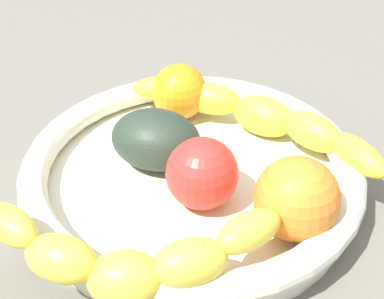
% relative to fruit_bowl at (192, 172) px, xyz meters
% --- Properties ---
extents(kitchen_counter, '(1.20, 1.20, 0.03)m').
position_rel_fruit_bowl_xyz_m(kitchen_counter, '(0.00, 0.00, -0.04)').
color(kitchen_counter, '#656258').
rests_on(kitchen_counter, ground).
extents(fruit_bowl, '(0.31, 0.31, 0.04)m').
position_rel_fruit_bowl_xyz_m(fruit_bowl, '(0.00, 0.00, 0.00)').
color(fruit_bowl, silver).
rests_on(fruit_bowl, kitchen_counter).
extents(banana_draped_left, '(0.13, 0.26, 0.04)m').
position_rel_fruit_bowl_xyz_m(banana_draped_left, '(0.07, -0.05, 0.02)').
color(banana_draped_left, yellow).
rests_on(banana_draped_left, fruit_bowl).
extents(banana_draped_right, '(0.09, 0.23, 0.06)m').
position_rel_fruit_bowl_xyz_m(banana_draped_right, '(-0.13, 0.02, 0.03)').
color(banana_draped_right, yellow).
rests_on(banana_draped_right, fruit_bowl).
extents(orange_front, '(0.07, 0.07, 0.07)m').
position_rel_fruit_bowl_xyz_m(orange_front, '(-0.05, -0.09, 0.03)').
color(orange_front, orange).
rests_on(orange_front, fruit_bowl).
extents(orange_mid_left, '(0.06, 0.06, 0.06)m').
position_rel_fruit_bowl_xyz_m(orange_mid_left, '(0.10, 0.03, 0.03)').
color(orange_mid_left, orange).
rests_on(orange_mid_left, fruit_bowl).
extents(tomato_red, '(0.06, 0.06, 0.06)m').
position_rel_fruit_bowl_xyz_m(tomato_red, '(-0.03, -0.02, 0.03)').
color(tomato_red, red).
rests_on(tomato_red, fruit_bowl).
extents(avocado_dark, '(0.07, 0.09, 0.05)m').
position_rel_fruit_bowl_xyz_m(avocado_dark, '(0.01, 0.04, 0.02)').
color(avocado_dark, '#29372A').
rests_on(avocado_dark, fruit_bowl).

